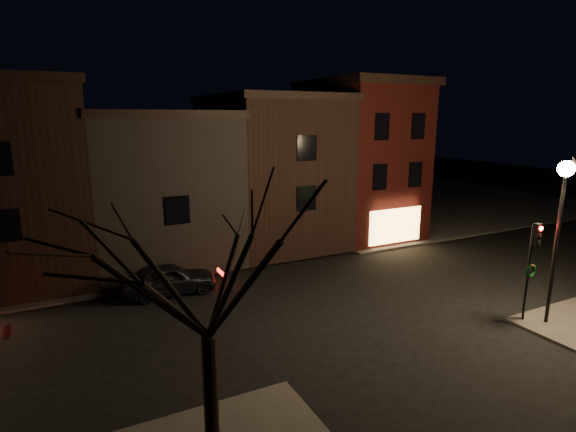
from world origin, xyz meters
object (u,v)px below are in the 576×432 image
object	(u,v)px
traffic_signal	(533,257)
parked_car_a	(169,279)
street_lamp_near	(562,198)
bare_tree_left	(205,246)

from	to	relation	value
traffic_signal	parked_car_a	bearing A→B (deg)	141.88
street_lamp_near	parked_car_a	distance (m)	16.93
parked_car_a	street_lamp_near	bearing A→B (deg)	-126.81
street_lamp_near	parked_car_a	bearing A→B (deg)	141.82
street_lamp_near	parked_car_a	size ratio (longest dim) A/B	1.48
street_lamp_near	traffic_signal	distance (m)	2.49
street_lamp_near	traffic_signal	world-z (taller)	street_lamp_near
street_lamp_near	traffic_signal	bearing A→B (deg)	140.63
traffic_signal	street_lamp_near	bearing A→B (deg)	-39.37
traffic_signal	bare_tree_left	xyz separation A→B (m)	(-13.60, -1.49, 2.63)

